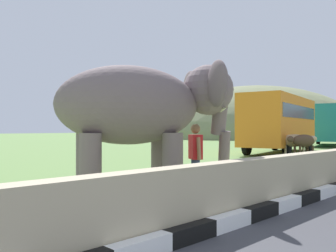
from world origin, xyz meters
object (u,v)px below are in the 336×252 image
at_px(bus_orange, 280,120).
at_px(person_handler, 195,155).
at_px(cow_near, 303,141).
at_px(cow_mid, 295,141).
at_px(bus_teal, 328,122).
at_px(elephant, 145,108).

bearing_deg(bus_orange, person_handler, -159.13).
distance_m(cow_near, cow_mid, 0.52).
relative_size(person_handler, cow_near, 0.86).
distance_m(bus_orange, bus_teal, 12.11).
bearing_deg(person_handler, elephant, 167.26).
bearing_deg(bus_teal, cow_near, -163.20).
distance_m(person_handler, bus_orange, 15.73).
xyz_separation_m(elephant, person_handler, (1.33, -0.30, -1.07)).
bearing_deg(person_handler, bus_orange, 20.87).
bearing_deg(elephant, cow_near, 10.72).
relative_size(elephant, bus_teal, 0.40).
height_order(person_handler, cow_mid, person_handler).
xyz_separation_m(bus_orange, cow_mid, (-2.67, -2.29, -1.21)).
height_order(elephant, person_handler, elephant).
xyz_separation_m(bus_orange, cow_near, (-2.82, -2.79, -1.21)).
bearing_deg(bus_orange, cow_near, -135.22).
height_order(elephant, bus_teal, bus_teal).
relative_size(elephant, person_handler, 2.41).
relative_size(bus_orange, cow_mid, 4.93).
relative_size(person_handler, bus_teal, 0.17).
distance_m(elephant, bus_orange, 16.84).
xyz_separation_m(elephant, bus_teal, (27.98, 6.96, 0.09)).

